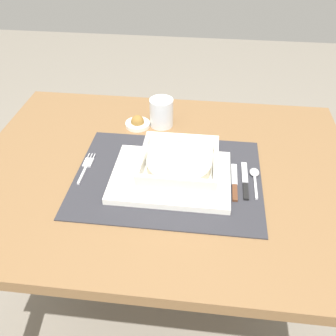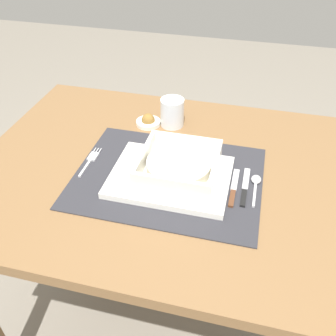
{
  "view_description": "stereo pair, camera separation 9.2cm",
  "coord_description": "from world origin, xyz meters",
  "px_view_note": "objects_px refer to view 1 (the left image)",
  "views": [
    {
      "loc": [
        0.11,
        -0.75,
        1.31
      ],
      "look_at": [
        0.02,
        -0.04,
        0.74
      ],
      "focal_mm": 40.29,
      "sensor_mm": 36.0,
      "label": 1
    },
    {
      "loc": [
        0.2,
        -0.73,
        1.31
      ],
      "look_at": [
        0.02,
        -0.04,
        0.74
      ],
      "focal_mm": 40.29,
      "sensor_mm": 36.0,
      "label": 2
    }
  ],
  "objects_px": {
    "fork": "(87,166)",
    "spoon": "(255,175)",
    "condiment_saucer": "(138,123)",
    "drinking_glass": "(161,114)",
    "butter_knife": "(245,183)",
    "bread_knife": "(235,184)",
    "dining_table": "(162,196)",
    "porridge_bowl": "(179,166)"
  },
  "relations": [
    {
      "from": "dining_table",
      "to": "porridge_bowl",
      "type": "bearing_deg",
      "value": -38.5
    },
    {
      "from": "spoon",
      "to": "bread_knife",
      "type": "distance_m",
      "value": 0.06
    },
    {
      "from": "dining_table",
      "to": "bread_knife",
      "type": "height_order",
      "value": "bread_knife"
    },
    {
      "from": "bread_knife",
      "to": "condiment_saucer",
      "type": "height_order",
      "value": "condiment_saucer"
    },
    {
      "from": "butter_knife",
      "to": "dining_table",
      "type": "bearing_deg",
      "value": 166.66
    },
    {
      "from": "porridge_bowl",
      "to": "butter_knife",
      "type": "relative_size",
      "value": 1.36
    },
    {
      "from": "dining_table",
      "to": "condiment_saucer",
      "type": "xyz_separation_m",
      "value": [
        -0.1,
        0.19,
        0.11
      ]
    },
    {
      "from": "dining_table",
      "to": "spoon",
      "type": "distance_m",
      "value": 0.26
    },
    {
      "from": "fork",
      "to": "porridge_bowl",
      "type": "bearing_deg",
      "value": -4.15
    },
    {
      "from": "spoon",
      "to": "butter_knife",
      "type": "distance_m",
      "value": 0.04
    },
    {
      "from": "dining_table",
      "to": "drinking_glass",
      "type": "height_order",
      "value": "drinking_glass"
    },
    {
      "from": "drinking_glass",
      "to": "porridge_bowl",
      "type": "bearing_deg",
      "value": -72.95
    },
    {
      "from": "condiment_saucer",
      "to": "butter_knife",
      "type": "bearing_deg",
      "value": -37.33
    },
    {
      "from": "porridge_bowl",
      "to": "condiment_saucer",
      "type": "relative_size",
      "value": 2.53
    },
    {
      "from": "dining_table",
      "to": "spoon",
      "type": "height_order",
      "value": "spoon"
    },
    {
      "from": "fork",
      "to": "spoon",
      "type": "relative_size",
      "value": 1.11
    },
    {
      "from": "fork",
      "to": "spoon",
      "type": "distance_m",
      "value": 0.43
    },
    {
      "from": "fork",
      "to": "condiment_saucer",
      "type": "xyz_separation_m",
      "value": [
        0.09,
        0.21,
        0.01
      ]
    },
    {
      "from": "spoon",
      "to": "drinking_glass",
      "type": "relative_size",
      "value": 1.34
    },
    {
      "from": "spoon",
      "to": "drinking_glass",
      "type": "distance_m",
      "value": 0.34
    },
    {
      "from": "porridge_bowl",
      "to": "butter_knife",
      "type": "xyz_separation_m",
      "value": [
        0.16,
        -0.0,
        -0.03
      ]
    },
    {
      "from": "porridge_bowl",
      "to": "butter_knife",
      "type": "height_order",
      "value": "porridge_bowl"
    },
    {
      "from": "dining_table",
      "to": "spoon",
      "type": "bearing_deg",
      "value": -2.55
    },
    {
      "from": "spoon",
      "to": "drinking_glass",
      "type": "xyz_separation_m",
      "value": [
        -0.26,
        0.22,
        0.03
      ]
    },
    {
      "from": "dining_table",
      "to": "drinking_glass",
      "type": "distance_m",
      "value": 0.25
    },
    {
      "from": "condiment_saucer",
      "to": "dining_table",
      "type": "bearing_deg",
      "value": -62.9
    },
    {
      "from": "butter_knife",
      "to": "condiment_saucer",
      "type": "relative_size",
      "value": 1.86
    },
    {
      "from": "fork",
      "to": "butter_knife",
      "type": "distance_m",
      "value": 0.4
    },
    {
      "from": "butter_knife",
      "to": "drinking_glass",
      "type": "relative_size",
      "value": 1.62
    },
    {
      "from": "porridge_bowl",
      "to": "drinking_glass",
      "type": "xyz_separation_m",
      "value": [
        -0.08,
        0.25,
        -0.0
      ]
    },
    {
      "from": "drinking_glass",
      "to": "condiment_saucer",
      "type": "bearing_deg",
      "value": -167.16
    },
    {
      "from": "butter_knife",
      "to": "bread_knife",
      "type": "bearing_deg",
      "value": -167.94
    },
    {
      "from": "dining_table",
      "to": "fork",
      "type": "xyz_separation_m",
      "value": [
        -0.19,
        -0.02,
        0.1
      ]
    },
    {
      "from": "dining_table",
      "to": "bread_knife",
      "type": "xyz_separation_m",
      "value": [
        0.18,
        -0.05,
        0.1
      ]
    },
    {
      "from": "fork",
      "to": "drinking_glass",
      "type": "relative_size",
      "value": 1.5
    },
    {
      "from": "spoon",
      "to": "fork",
      "type": "bearing_deg",
      "value": 178.67
    },
    {
      "from": "dining_table",
      "to": "porridge_bowl",
      "type": "height_order",
      "value": "porridge_bowl"
    },
    {
      "from": "porridge_bowl",
      "to": "spoon",
      "type": "relative_size",
      "value": 1.64
    },
    {
      "from": "spoon",
      "to": "condiment_saucer",
      "type": "bearing_deg",
      "value": 145.85
    },
    {
      "from": "butter_knife",
      "to": "bread_knife",
      "type": "xyz_separation_m",
      "value": [
        -0.03,
        -0.01,
        0.0
      ]
    },
    {
      "from": "drinking_glass",
      "to": "fork",
      "type": "bearing_deg",
      "value": -125.58
    },
    {
      "from": "fork",
      "to": "condiment_saucer",
      "type": "relative_size",
      "value": 1.72
    }
  ]
}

